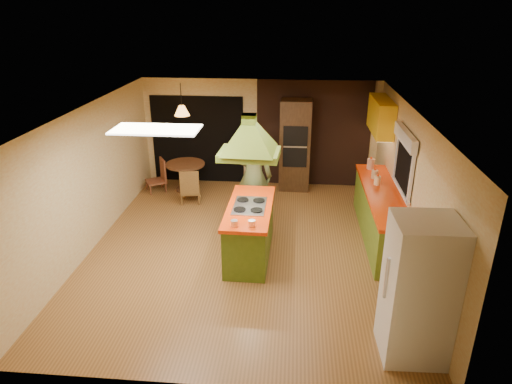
# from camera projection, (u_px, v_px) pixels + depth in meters

# --- Properties ---
(ground) EXTENTS (6.50, 6.50, 0.00)m
(ground) POSITION_uv_depth(u_px,v_px,m) (246.00, 247.00, 8.28)
(ground) COLOR olive
(ground) RESTS_ON ground
(room_walls) EXTENTS (5.50, 6.50, 6.50)m
(room_walls) POSITION_uv_depth(u_px,v_px,m) (245.00, 183.00, 7.79)
(room_walls) COLOR beige
(room_walls) RESTS_ON ground
(ceiling_plane) EXTENTS (6.50, 6.50, 0.00)m
(ceiling_plane) POSITION_uv_depth(u_px,v_px,m) (244.00, 111.00, 7.31)
(ceiling_plane) COLOR silver
(ceiling_plane) RESTS_ON room_walls
(brick_panel) EXTENTS (2.64, 0.03, 2.50)m
(brick_panel) POSITION_uv_depth(u_px,v_px,m) (313.00, 134.00, 10.66)
(brick_panel) COLOR #381E14
(brick_panel) RESTS_ON ground
(nook_opening) EXTENTS (2.20, 0.03, 2.10)m
(nook_opening) POSITION_uv_depth(u_px,v_px,m) (198.00, 140.00, 10.96)
(nook_opening) COLOR black
(nook_opening) RESTS_ON ground
(right_counter) EXTENTS (0.62, 3.05, 0.92)m
(right_counter) POSITION_uv_depth(u_px,v_px,m) (380.00, 215.00, 8.45)
(right_counter) COLOR olive
(right_counter) RESTS_ON ground
(upper_cabinets) EXTENTS (0.34, 1.40, 0.70)m
(upper_cabinets) POSITION_uv_depth(u_px,v_px,m) (381.00, 116.00, 9.34)
(upper_cabinets) COLOR yellow
(upper_cabinets) RESTS_ON room_walls
(window_right) EXTENTS (0.12, 1.35, 1.06)m
(window_right) POSITION_uv_depth(u_px,v_px,m) (405.00, 151.00, 7.74)
(window_right) COLOR black
(window_right) RESTS_ON room_walls
(fluor_panel) EXTENTS (1.20, 0.60, 0.03)m
(fluor_panel) POSITION_uv_depth(u_px,v_px,m) (156.00, 129.00, 6.30)
(fluor_panel) COLOR white
(fluor_panel) RESTS_ON ceiling_plane
(kitchen_island) EXTENTS (0.77, 1.87, 0.94)m
(kitchen_island) POSITION_uv_depth(u_px,v_px,m) (250.00, 230.00, 7.87)
(kitchen_island) COLOR #4F6C1B
(kitchen_island) RESTS_ON ground
(range_hood) EXTENTS (1.00, 0.74, 0.79)m
(range_hood) POSITION_uv_depth(u_px,v_px,m) (249.00, 130.00, 7.18)
(range_hood) COLOR #5E771D
(range_hood) RESTS_ON ceiling_plane
(man) EXTENTS (0.78, 0.56, 1.99)m
(man) POSITION_uv_depth(u_px,v_px,m) (254.00, 176.00, 8.84)
(man) COLOR #4C572E
(man) RESTS_ON ground
(refrigerator) EXTENTS (0.78, 0.74, 1.85)m
(refrigerator) POSITION_uv_depth(u_px,v_px,m) (419.00, 290.00, 5.46)
(refrigerator) COLOR white
(refrigerator) RESTS_ON ground
(wall_oven) EXTENTS (0.71, 0.61, 2.11)m
(wall_oven) POSITION_uv_depth(u_px,v_px,m) (295.00, 145.00, 10.51)
(wall_oven) COLOR #452B16
(wall_oven) RESTS_ON ground
(dining_table) EXTENTS (0.89, 0.89, 0.67)m
(dining_table) POSITION_uv_depth(u_px,v_px,m) (186.00, 171.00, 10.59)
(dining_table) COLOR brown
(dining_table) RESTS_ON ground
(chair_left) EXTENTS (0.57, 0.57, 0.77)m
(chair_left) POSITION_uv_depth(u_px,v_px,m) (155.00, 176.00, 10.59)
(chair_left) COLOR brown
(chair_left) RESTS_ON ground
(chair_near) EXTENTS (0.49, 0.49, 0.79)m
(chair_near) POSITION_uv_depth(u_px,v_px,m) (190.00, 185.00, 10.00)
(chair_near) COLOR brown
(chair_near) RESTS_ON ground
(pendant_lamp) EXTENTS (0.37, 0.37, 0.22)m
(pendant_lamp) POSITION_uv_depth(u_px,v_px,m) (182.00, 111.00, 10.04)
(pendant_lamp) COLOR #FF9E3F
(pendant_lamp) RESTS_ON ceiling_plane
(canister_large) EXTENTS (0.20, 0.20, 0.22)m
(canister_large) POSITION_uv_depth(u_px,v_px,m) (371.00, 164.00, 9.39)
(canister_large) COLOR beige
(canister_large) RESTS_ON right_counter
(canister_medium) EXTENTS (0.14, 0.14, 0.17)m
(canister_medium) POSITION_uv_depth(u_px,v_px,m) (377.00, 180.00, 8.59)
(canister_medium) COLOR #FFF4CD
(canister_medium) RESTS_ON right_counter
(canister_small) EXTENTS (0.15, 0.15, 0.17)m
(canister_small) POSITION_uv_depth(u_px,v_px,m) (375.00, 174.00, 8.90)
(canister_small) COLOR beige
(canister_small) RESTS_ON right_counter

